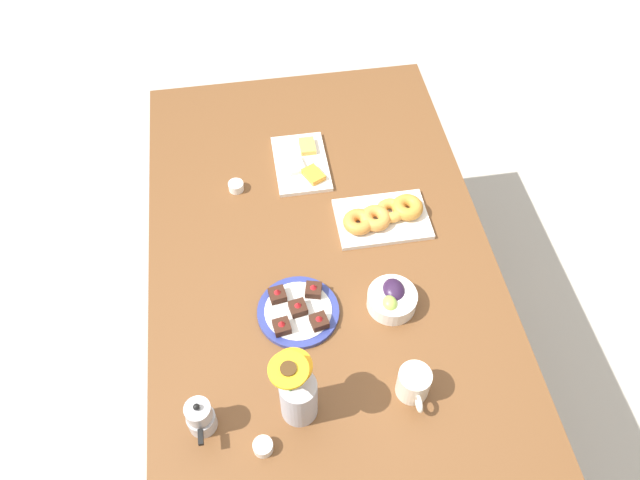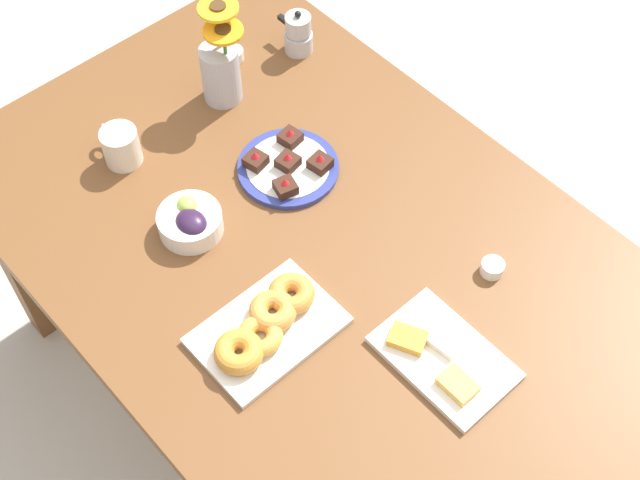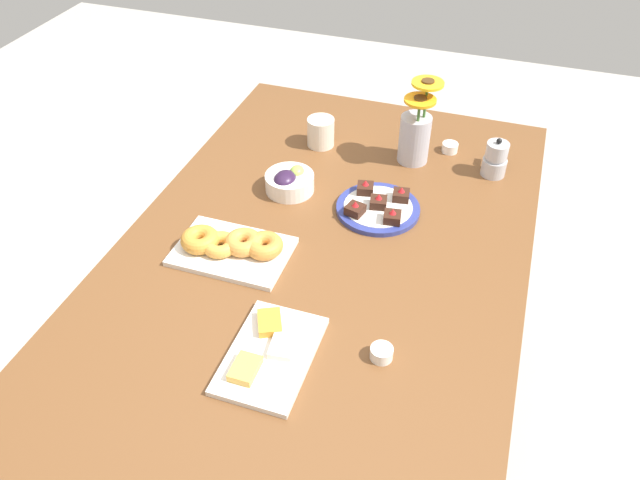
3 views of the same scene
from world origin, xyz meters
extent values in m
plane|color=#B7B2A8|center=(0.00, 0.00, 0.00)|extent=(6.00, 6.00, 0.00)
cube|color=brown|center=(0.00, 0.00, 0.72)|extent=(1.60, 1.00, 0.04)
cube|color=brown|center=(0.72, -0.42, 0.35)|extent=(0.07, 0.07, 0.70)
cube|color=brown|center=(0.72, 0.42, 0.35)|extent=(0.07, 0.07, 0.70)
cylinder|color=silver|center=(0.48, 0.16, 0.78)|extent=(0.08, 0.08, 0.09)
cylinder|color=brown|center=(0.48, 0.16, 0.82)|extent=(0.07, 0.07, 0.00)
torus|color=silver|center=(0.53, 0.16, 0.78)|extent=(0.05, 0.01, 0.05)
cylinder|color=white|center=(0.22, 0.16, 0.77)|extent=(0.14, 0.14, 0.05)
ellipsoid|color=#2D1938|center=(0.21, 0.17, 0.79)|extent=(0.07, 0.06, 0.04)
ellipsoid|color=#9EC14C|center=(0.25, 0.15, 0.79)|extent=(0.05, 0.04, 0.04)
cube|color=white|center=(-0.34, -0.01, 0.75)|extent=(0.26, 0.17, 0.01)
cube|color=#EFB74C|center=(-0.40, 0.02, 0.76)|extent=(0.07, 0.05, 0.02)
cube|color=white|center=(-0.32, -0.03, 0.76)|extent=(0.08, 0.06, 0.02)
cube|color=orange|center=(-0.27, 0.02, 0.76)|extent=(0.08, 0.08, 0.02)
cube|color=white|center=(-0.07, 0.20, 0.75)|extent=(0.19, 0.28, 0.01)
torus|color=orange|center=(-0.05, 0.12, 0.77)|extent=(0.11, 0.11, 0.04)
torus|color=#D98B3D|center=(-0.06, 0.18, 0.77)|extent=(0.13, 0.13, 0.04)
torus|color=gold|center=(-0.08, 0.23, 0.77)|extent=(0.12, 0.12, 0.03)
torus|color=orange|center=(-0.09, 0.28, 0.77)|extent=(0.12, 0.12, 0.04)
cylinder|color=white|center=(-0.27, -0.23, 0.75)|extent=(0.05, 0.05, 0.03)
cylinder|color=#C68923|center=(-0.27, -0.23, 0.76)|extent=(0.04, 0.04, 0.01)
cylinder|color=white|center=(0.56, -0.23, 0.75)|extent=(0.05, 0.05, 0.03)
cylinder|color=maroon|center=(0.56, -0.23, 0.76)|extent=(0.04, 0.04, 0.01)
cylinder|color=navy|center=(0.21, -0.09, 0.75)|extent=(0.22, 0.22, 0.01)
cylinder|color=white|center=(0.21, -0.09, 0.75)|extent=(0.18, 0.18, 0.01)
cube|color=#381E14|center=(0.16, -0.04, 0.77)|extent=(0.05, 0.05, 0.02)
cone|color=red|center=(0.16, -0.04, 0.79)|extent=(0.02, 0.02, 0.01)
cube|color=#381E14|center=(0.26, -0.04, 0.77)|extent=(0.05, 0.05, 0.02)
cone|color=red|center=(0.26, -0.04, 0.79)|extent=(0.02, 0.02, 0.01)
cube|color=#381E14|center=(0.16, -0.14, 0.77)|extent=(0.05, 0.05, 0.02)
cone|color=red|center=(0.16, -0.14, 0.79)|extent=(0.02, 0.02, 0.01)
cube|color=#381E14|center=(0.26, -0.14, 0.77)|extent=(0.05, 0.05, 0.02)
cone|color=red|center=(0.26, -0.14, 0.79)|extent=(0.02, 0.02, 0.01)
cube|color=#381E14|center=(0.21, -0.09, 0.77)|extent=(0.05, 0.05, 0.02)
cone|color=red|center=(0.21, -0.09, 0.79)|extent=(0.02, 0.02, 0.01)
cylinder|color=#B2B2BC|center=(0.48, -0.13, 0.81)|extent=(0.09, 0.09, 0.14)
cylinder|color=#3D702D|center=(0.49, -0.15, 0.93)|extent=(0.01, 0.01, 0.10)
cylinder|color=yellow|center=(0.49, -0.15, 0.99)|extent=(0.09, 0.09, 0.01)
cylinder|color=#472D14|center=(0.49, -0.15, 0.99)|extent=(0.04, 0.04, 0.01)
cylinder|color=#3D702D|center=(0.46, -0.13, 0.91)|extent=(0.01, 0.01, 0.06)
cylinder|color=orange|center=(0.46, -0.13, 0.95)|extent=(0.09, 0.09, 0.01)
cylinder|color=#472D14|center=(0.46, -0.13, 0.95)|extent=(0.04, 0.04, 0.01)
cylinder|color=#B7B7BC|center=(0.48, -0.36, 0.77)|extent=(0.07, 0.07, 0.05)
cylinder|color=#B7B7BC|center=(0.48, -0.36, 0.79)|extent=(0.05, 0.05, 0.01)
cylinder|color=#B7B7BC|center=(0.48, -0.36, 0.82)|extent=(0.06, 0.06, 0.04)
sphere|color=black|center=(0.48, -0.36, 0.85)|extent=(0.02, 0.02, 0.02)
cube|color=black|center=(0.54, -0.36, 0.80)|extent=(0.04, 0.01, 0.01)
camera|label=1|loc=(1.08, -0.17, 2.22)|focal=35.00mm
camera|label=2|loc=(-0.78, 0.70, 2.26)|focal=50.00mm
camera|label=3|loc=(-1.09, -0.37, 1.77)|focal=35.00mm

